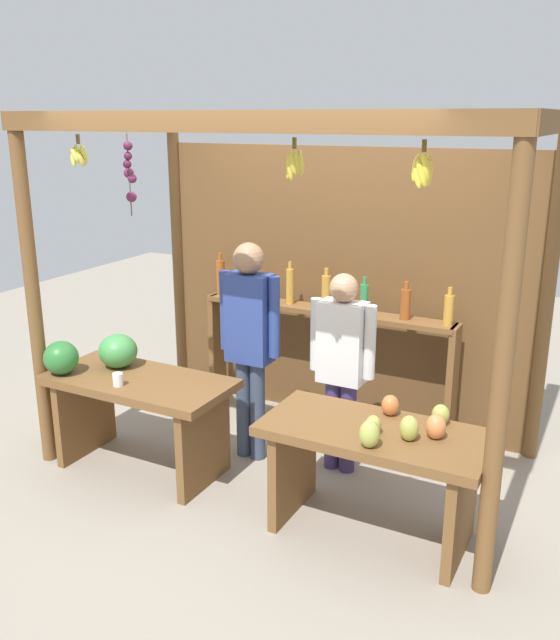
% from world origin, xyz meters
% --- Properties ---
extents(ground_plane, '(12.00, 12.00, 0.00)m').
position_xyz_m(ground_plane, '(0.00, 0.00, 0.00)').
color(ground_plane, gray).
rests_on(ground_plane, ground).
extents(market_stall, '(3.30, 1.82, 2.49)m').
position_xyz_m(market_stall, '(-0.00, 0.42, 1.42)').
color(market_stall, brown).
rests_on(market_stall, ground).
extents(fruit_counter_left, '(1.37, 0.67, 0.95)m').
position_xyz_m(fruit_counter_left, '(-0.97, -0.65, 0.59)').
color(fruit_counter_left, brown).
rests_on(fruit_counter_left, ground).
extents(fruit_counter_right, '(1.34, 0.64, 0.86)m').
position_xyz_m(fruit_counter_right, '(0.89, -0.64, 0.53)').
color(fruit_counter_right, brown).
rests_on(fruit_counter_right, ground).
extents(bottle_shelf_unit, '(2.12, 0.22, 1.35)m').
position_xyz_m(bottle_shelf_unit, '(-0.03, 0.64, 0.81)').
color(bottle_shelf_unit, brown).
rests_on(bottle_shelf_unit, ground).
extents(vendor_man, '(0.48, 0.22, 1.63)m').
position_xyz_m(vendor_man, '(-0.27, -0.12, 0.98)').
color(vendor_man, '#3B4762').
rests_on(vendor_man, ground).
extents(vendor_woman, '(0.48, 0.20, 1.45)m').
position_xyz_m(vendor_woman, '(0.39, 0.01, 0.86)').
color(vendor_woman, '#3B2E63').
rests_on(vendor_woman, ground).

